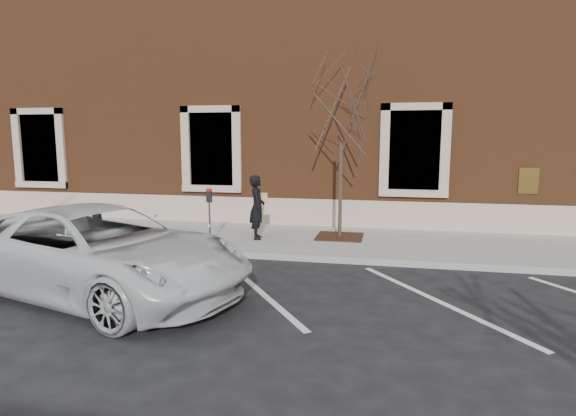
% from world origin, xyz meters
% --- Properties ---
extents(ground, '(120.00, 120.00, 0.00)m').
position_xyz_m(ground, '(0.00, 0.00, 0.00)').
color(ground, '#28282B').
rests_on(ground, ground).
extents(sidewalk_near, '(40.00, 3.50, 0.15)m').
position_xyz_m(sidewalk_near, '(0.00, 1.75, 0.07)').
color(sidewalk_near, '#9F9E96').
rests_on(sidewalk_near, ground).
extents(curb_near, '(40.00, 0.12, 0.15)m').
position_xyz_m(curb_near, '(0.00, -0.05, 0.07)').
color(curb_near, '#9E9E99').
rests_on(curb_near, ground).
extents(parking_stripes, '(28.00, 4.40, 0.01)m').
position_xyz_m(parking_stripes, '(0.00, -2.20, 0.00)').
color(parking_stripes, silver).
rests_on(parking_stripes, ground).
extents(building_civic, '(40.00, 8.62, 8.00)m').
position_xyz_m(building_civic, '(0.00, 7.74, 4.00)').
color(building_civic, brown).
rests_on(building_civic, ground).
extents(man, '(0.55, 0.69, 1.65)m').
position_xyz_m(man, '(-0.98, 1.38, 0.98)').
color(man, black).
rests_on(man, sidewalk_near).
extents(parking_meter, '(0.13, 0.10, 1.38)m').
position_xyz_m(parking_meter, '(-1.94, 0.50, 1.11)').
color(parking_meter, '#595B60').
rests_on(parking_meter, sidewalk_near).
extents(tree_grate, '(1.20, 1.20, 0.03)m').
position_xyz_m(tree_grate, '(1.10, 2.01, 0.16)').
color(tree_grate, '#3F2414').
rests_on(tree_grate, sidewalk_near).
extents(sapling, '(2.84, 2.84, 4.73)m').
position_xyz_m(sapling, '(1.10, 2.01, 3.46)').
color(sapling, '#423128').
rests_on(sapling, sidewalk_near).
extents(white_truck, '(6.15, 4.03, 1.57)m').
position_xyz_m(white_truck, '(-2.64, -3.09, 0.79)').
color(white_truck, silver).
rests_on(white_truck, ground).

